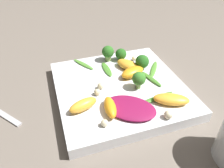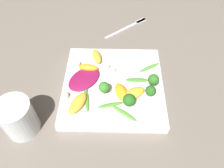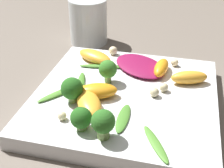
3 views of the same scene
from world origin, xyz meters
name	(u,v)px [view 3 (image 3 of 3)]	position (x,y,z in m)	size (l,w,h in m)	color
ground_plane	(125,105)	(0.00, 0.00, 0.00)	(2.40, 2.40, 0.00)	#6B6056
plate	(125,99)	(0.00, 0.00, 0.01)	(0.28, 0.28, 0.03)	white
drinking_glass	(88,21)	(-0.13, 0.22, 0.05)	(0.08, 0.08, 0.10)	white
radicchio_leaf_0	(140,66)	(0.01, 0.08, 0.03)	(0.12, 0.12, 0.01)	maroon
orange_segment_0	(189,77)	(0.09, 0.05, 0.04)	(0.06, 0.04, 0.02)	#FCAD33
orange_segment_1	(95,56)	(-0.08, 0.09, 0.03)	(0.08, 0.06, 0.02)	#FCAD33
orange_segment_2	(97,91)	(-0.04, -0.02, 0.04)	(0.07, 0.05, 0.02)	orange
orange_segment_3	(89,103)	(-0.04, -0.06, 0.04)	(0.06, 0.07, 0.02)	#FCAD33
orange_segment_4	(161,68)	(0.05, 0.07, 0.04)	(0.03, 0.06, 0.02)	orange
broccoli_floret_0	(108,70)	(-0.03, 0.02, 0.05)	(0.03, 0.03, 0.04)	#7A9E51
broccoli_floret_1	(72,89)	(-0.07, -0.04, 0.05)	(0.03, 0.03, 0.04)	#7A9E51
broccoli_floret_2	(103,123)	(-0.01, -0.11, 0.05)	(0.03, 0.03, 0.04)	#7A9E51
broccoli_floret_3	(81,118)	(-0.04, -0.10, 0.04)	(0.03, 0.03, 0.03)	#7A9E51
arugula_sprig_0	(123,118)	(0.01, -0.07, 0.03)	(0.02, 0.07, 0.00)	#47842D
arugula_sprig_1	(81,83)	(-0.08, 0.01, 0.03)	(0.03, 0.07, 0.01)	#47842D
arugula_sprig_2	(156,144)	(0.06, -0.11, 0.03)	(0.05, 0.07, 0.00)	#518E33
arugula_sprig_3	(104,66)	(-0.05, 0.07, 0.03)	(0.09, 0.03, 0.01)	#47842D
arugula_sprig_4	(59,93)	(-0.10, -0.03, 0.03)	(0.06, 0.07, 0.00)	#518E33
macadamia_nut_0	(175,63)	(0.07, 0.11, 0.03)	(0.01, 0.01, 0.01)	beige
macadamia_nut_1	(113,51)	(-0.05, 0.12, 0.03)	(0.02, 0.02, 0.02)	beige
macadamia_nut_2	(164,87)	(0.06, 0.02, 0.03)	(0.01, 0.01, 0.01)	beige
macadamia_nut_3	(155,91)	(0.04, 0.00, 0.03)	(0.01, 0.01, 0.01)	beige
macadamia_nut_4	(62,116)	(-0.07, -0.09, 0.03)	(0.01, 0.01, 0.01)	beige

